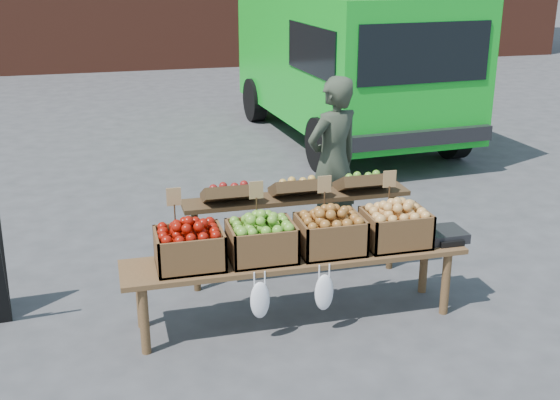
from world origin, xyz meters
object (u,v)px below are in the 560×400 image
object	(u,v)px
display_bench	(296,288)
crate_red_apples	(330,235)
crate_golden_apples	(190,249)
vendor	(333,162)
delivery_van	(346,66)
weighing_scale	(443,235)
back_table	(297,225)
crate_russet_pears	(262,242)
crate_green_apples	(396,228)

from	to	relation	value
display_bench	crate_red_apples	world-z (taller)	crate_red_apples
crate_golden_apples	vendor	bearing A→B (deg)	41.91
vendor	delivery_van	bearing A→B (deg)	-134.32
crate_golden_apples	weighing_scale	distance (m)	2.08
vendor	display_bench	xyz separation A→B (m)	(-0.78, -1.44, -0.56)
display_bench	crate_golden_apples	size ratio (longest dim) A/B	5.40
vendor	back_table	size ratio (longest dim) A/B	0.81
delivery_van	vendor	size ratio (longest dim) A/B	2.97
crate_golden_apples	crate_russet_pears	world-z (taller)	same
display_bench	weighing_scale	size ratio (longest dim) A/B	7.94
crate_russet_pears	crate_green_apples	size ratio (longest dim) A/B	1.00
display_bench	weighing_scale	bearing A→B (deg)	0.00
back_table	crate_russet_pears	distance (m)	0.89
delivery_van	crate_red_apples	xyz separation A→B (m)	(-2.06, -5.47, -0.42)
delivery_van	crate_green_apples	size ratio (longest dim) A/B	10.10
delivery_van	crate_golden_apples	xyz separation A→B (m)	(-3.16, -5.47, -0.42)
crate_red_apples	crate_green_apples	distance (m)	0.55
back_table	display_bench	bearing A→B (deg)	-106.40
delivery_van	display_bench	world-z (taller)	delivery_van
vendor	crate_russet_pears	xyz separation A→B (m)	(-1.06, -1.44, -0.14)
delivery_van	crate_russet_pears	bearing A→B (deg)	-119.47
back_table	vendor	bearing A→B (deg)	51.73
delivery_van	crate_russet_pears	distance (m)	6.08
crate_golden_apples	crate_green_apples	xyz separation A→B (m)	(1.65, 0.00, 0.00)
delivery_van	display_bench	distance (m)	6.01
crate_russet_pears	crate_red_apples	xyz separation A→B (m)	(0.55, 0.00, 0.00)
crate_russet_pears	weighing_scale	xyz separation A→B (m)	(1.53, 0.00, -0.10)
back_table	display_bench	distance (m)	0.79
crate_red_apples	weighing_scale	world-z (taller)	crate_red_apples
delivery_van	crate_red_apples	world-z (taller)	delivery_van
crate_red_apples	crate_green_apples	size ratio (longest dim) A/B	1.00
crate_red_apples	delivery_van	bearing A→B (deg)	69.33
vendor	crate_golden_apples	size ratio (longest dim) A/B	3.40
vendor	crate_green_apples	size ratio (longest dim) A/B	3.40
crate_golden_apples	crate_red_apples	world-z (taller)	same
back_table	display_bench	world-z (taller)	back_table
back_table	weighing_scale	distance (m)	1.27
crate_green_apples	crate_red_apples	bearing A→B (deg)	180.00
delivery_van	crate_green_apples	bearing A→B (deg)	-109.39
crate_green_apples	weighing_scale	size ratio (longest dim) A/B	1.47
vendor	crate_red_apples	size ratio (longest dim) A/B	3.40
crate_golden_apples	crate_red_apples	bearing A→B (deg)	0.00
crate_russet_pears	crate_red_apples	distance (m)	0.55
back_table	crate_green_apples	world-z (taller)	back_table
delivery_van	crate_red_apples	bearing A→B (deg)	-114.59
weighing_scale	back_table	bearing A→B (deg)	145.25
display_bench	crate_red_apples	distance (m)	0.51
crate_russet_pears	weighing_scale	bearing A→B (deg)	0.00
crate_red_apples	weighing_scale	bearing A→B (deg)	0.00
vendor	crate_red_apples	distance (m)	1.53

